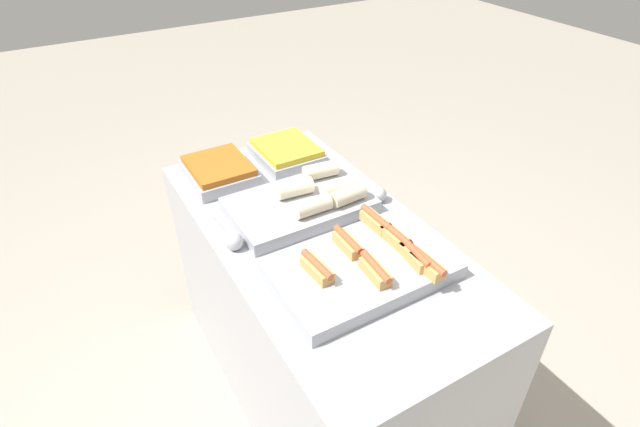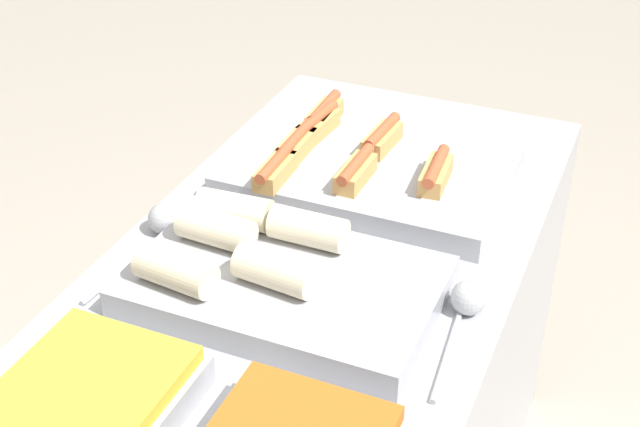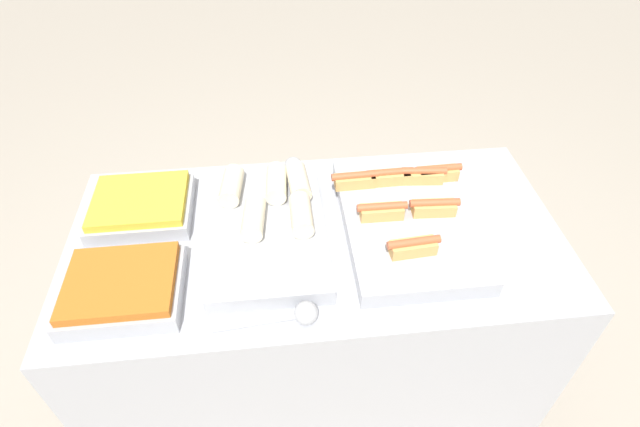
% 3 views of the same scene
% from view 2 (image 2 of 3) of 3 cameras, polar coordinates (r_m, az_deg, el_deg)
% --- Properties ---
extents(counter, '(1.40, 0.70, 0.86)m').
position_cam_2_polar(counter, '(1.87, -0.13, -13.44)').
color(counter, '#A8AAB2').
rests_on(counter, ground_plane).
extents(tray_hotdogs, '(0.40, 0.54, 0.10)m').
position_cam_2_polar(tray_hotdogs, '(1.78, 2.85, 2.79)').
color(tray_hotdogs, '#A8AAB2').
rests_on(tray_hotdogs, counter).
extents(tray_wraps, '(0.32, 0.50, 0.11)m').
position_cam_2_polar(tray_wraps, '(1.48, -2.88, -3.99)').
color(tray_wraps, '#A8AAB2').
rests_on(tray_wraps, counter).
extents(tray_side_back, '(0.29, 0.24, 0.07)m').
position_cam_2_polar(tray_side_back, '(1.30, -14.69, -11.74)').
color(tray_side_back, '#A8AAB2').
rests_on(tray_side_back, counter).
extents(serving_spoon_near, '(0.25, 0.06, 0.06)m').
position_cam_2_polar(serving_spoon_near, '(1.46, 9.36, -5.66)').
color(serving_spoon_near, '#B2B5BA').
rests_on(serving_spoon_near, counter).
extents(serving_spoon_far, '(0.27, 0.06, 0.06)m').
position_cam_2_polar(serving_spoon_far, '(1.65, -10.20, -0.63)').
color(serving_spoon_far, '#B2B5BA').
rests_on(serving_spoon_far, counter).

